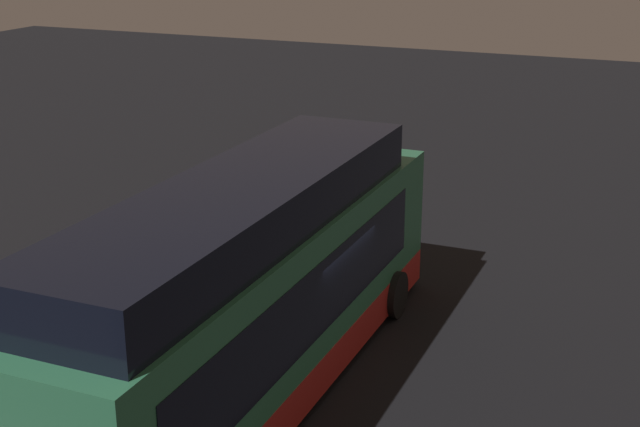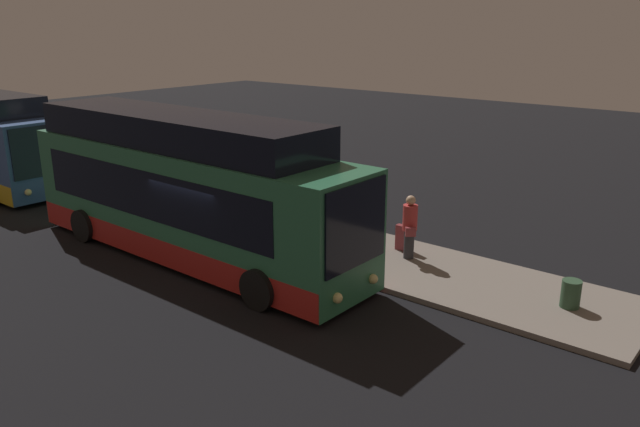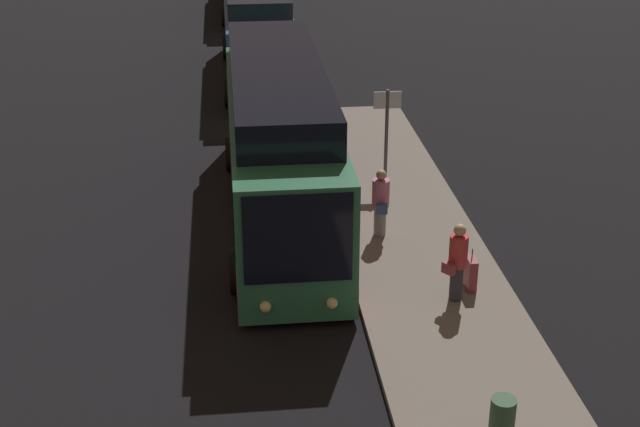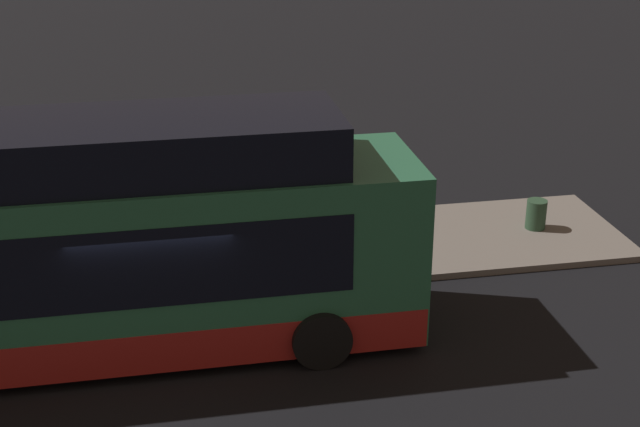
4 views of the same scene
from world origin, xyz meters
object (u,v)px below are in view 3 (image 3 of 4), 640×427
bus_second (257,36)px  trash_bin (503,415)px  bus_lead (279,150)px  passenger_waiting (381,201)px  suitcase (471,274)px  passenger_boarding (457,260)px  sign_post (387,123)px

bus_second → trash_bin: size_ratio=16.20×
bus_lead → trash_bin: 10.19m
passenger_waiting → suitcase: passenger_waiting is taller
bus_lead → bus_second: size_ratio=1.10×
passenger_waiting → passenger_boarding: bearing=112.3°
bus_second → suitcase: (17.96, 3.90, -1.20)m
bus_second → bus_lead: bearing=-0.0°
suitcase → trash_bin: 4.98m
bus_second → passenger_waiting: size_ratio=6.06×
suitcase → trash_bin: (4.92, -0.75, -0.04)m
bus_lead → sign_post: bus_lead is taller
bus_lead → trash_bin: size_ratio=17.76×
bus_second → passenger_boarding: (18.40, 3.45, -0.61)m
trash_bin → sign_post: bearing=180.0°
bus_lead → suitcase: 6.23m
bus_lead → suitcase: bus_lead is taller
bus_lead → bus_second: bus_lead is taller
bus_lead → passenger_waiting: size_ratio=6.65×
suitcase → trash_bin: size_ratio=1.50×
passenger_waiting → suitcase: 3.32m
trash_bin → passenger_waiting: bearing=-174.3°
sign_post → passenger_boarding: bearing=2.5°
passenger_waiting → bus_second: bearing=-76.8°
suitcase → sign_post: (-6.56, -0.75, 1.32)m
bus_lead → passenger_waiting: 3.06m
passenger_boarding → suitcase: bearing=-82.4°
bus_lead → bus_second: bearing=180.0°
bus_second → passenger_waiting: bearing=8.9°
suitcase → passenger_waiting: bearing=-152.1°
bus_second → trash_bin: (22.88, 3.14, -1.24)m
passenger_waiting → trash_bin: size_ratio=2.67×
bus_lead → sign_post: (-1.88, 3.15, 0.01)m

